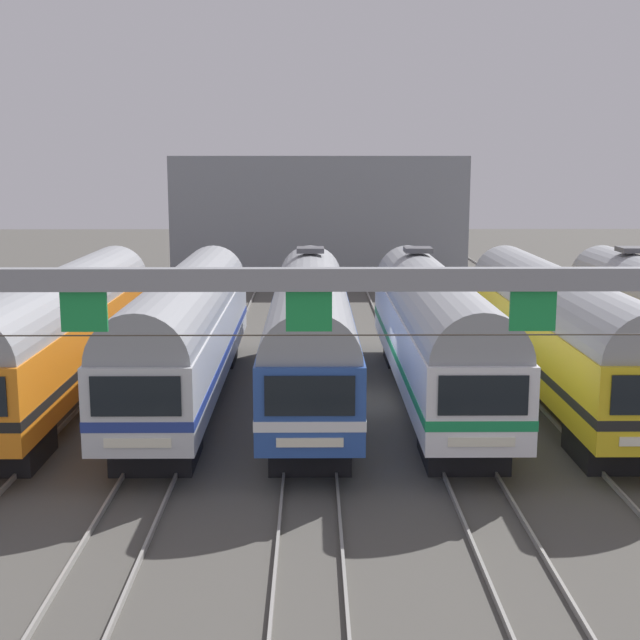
% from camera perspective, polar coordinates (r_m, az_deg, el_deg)
% --- Properties ---
extents(ground_plane, '(160.00, 160.00, 0.00)m').
position_cam_1_polar(ground_plane, '(31.45, 3.37, -5.34)').
color(ground_plane, '#4C4944').
extents(track_bed, '(23.32, 70.00, 0.15)m').
position_cam_1_polar(track_bed, '(48.00, 2.01, 0.24)').
color(track_bed, gray).
rests_on(track_bed, ground).
extents(commuter_train_orange, '(2.88, 18.06, 4.77)m').
position_cam_1_polar(commuter_train_orange, '(31.99, -16.47, -0.55)').
color(commuter_train_orange, orange).
rests_on(commuter_train_orange, ground).
extents(commuter_train_silver, '(2.88, 18.06, 4.77)m').
position_cam_1_polar(commuter_train_silver, '(31.07, -8.71, -0.55)').
color(commuter_train_silver, silver).
rests_on(commuter_train_silver, ground).
extents(commuter_train_blue, '(2.88, 18.06, 5.05)m').
position_cam_1_polar(commuter_train_blue, '(30.76, -0.64, -0.54)').
color(commuter_train_blue, '#284C9E').
rests_on(commuter_train_blue, ground).
extents(commuter_train_white, '(2.88, 18.06, 5.05)m').
position_cam_1_polar(commuter_train_white, '(31.06, 7.44, -0.52)').
color(commuter_train_white, white).
rests_on(commuter_train_white, ground).
extents(commuter_train_yellow, '(2.88, 18.06, 4.77)m').
position_cam_1_polar(commuter_train_yellow, '(31.96, 15.21, -0.50)').
color(commuter_train_yellow, gold).
rests_on(commuter_train_yellow, ground).
extents(catenary_gantry, '(27.05, 0.44, 6.97)m').
position_cam_1_polar(catenary_gantry, '(17.13, 6.59, -0.23)').
color(catenary_gantry, gray).
rests_on(catenary_gantry, ground).
extents(maintenance_building, '(20.34, 10.00, 8.81)m').
position_cam_1_polar(maintenance_building, '(64.41, -0.09, 6.72)').
color(maintenance_building, gray).
rests_on(maintenance_building, ground).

